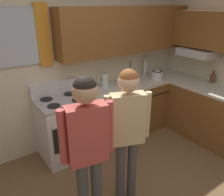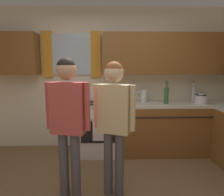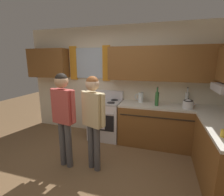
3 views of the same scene
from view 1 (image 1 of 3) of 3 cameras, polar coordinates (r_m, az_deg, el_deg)
back_wall_unit at (r=3.43m, az=-11.02°, el=10.99°), size 4.60×0.42×2.60m
kitchen_counter_run at (r=4.09m, az=13.38°, el=-2.63°), size 2.10×2.01×0.90m
stove_oven at (r=3.46m, az=-11.74°, el=-7.06°), size 0.71×0.67×1.10m
bottle_wine_green at (r=3.71m, az=4.45°, el=5.33°), size 0.08×0.08×0.39m
bottle_tall_clear at (r=4.31m, az=8.23°, el=7.49°), size 0.07×0.07×0.37m
bottle_squat_brown at (r=4.23m, az=23.74°, el=4.57°), size 0.08×0.08×0.21m
cup_terracotta at (r=4.30m, az=10.30°, el=5.92°), size 0.11×0.07×0.08m
stovetop_kettle at (r=4.09m, az=11.17°, el=5.81°), size 0.27×0.20×0.21m
water_pitcher at (r=3.67m, az=-1.87°, el=4.53°), size 0.19×0.11×0.22m
adult_left at (r=2.09m, az=-6.14°, el=-10.43°), size 0.50×0.22×1.62m
adult_in_plaid at (r=2.38m, az=3.85°, el=-6.46°), size 0.47×0.27×1.58m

